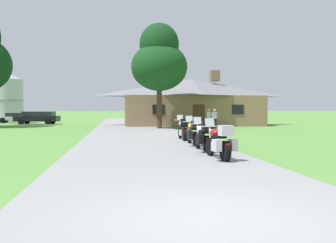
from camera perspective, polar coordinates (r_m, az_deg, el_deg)
name	(u,v)px	position (r m, az deg, el deg)	size (l,w,h in m)	color
ground_plane	(137,133)	(25.47, -4.78, -1.85)	(500.00, 500.00, 0.00)	#56893D
asphalt_driveway	(139,135)	(23.48, -4.53, -2.10)	(6.40, 80.00, 0.06)	gray
motorcycle_red_nearest_to_camera	(220,142)	(12.06, 7.98, -3.20)	(0.81, 2.08, 1.30)	black
motorcycle_white_second_in_row	(204,137)	(14.30, 5.53, -2.38)	(0.74, 2.08, 1.30)	black
motorcycle_yellow_third_in_row	(194,133)	(16.64, 3.97, -1.77)	(0.72, 2.08, 1.30)	black
motorcycle_silver_farthest_in_row	(183,129)	(19.43, 2.30, -1.20)	(0.66, 2.08, 1.30)	black
stone_lodge	(192,102)	(37.95, 3.64, 3.08)	(14.26, 7.18, 5.63)	#896B4C
bystander_gray_shirt_near_lodge	(215,118)	(31.09, 7.17, 0.55)	(0.52, 0.33, 1.67)	black
bystander_white_shirt_beside_signpost	(209,118)	(31.88, 6.25, 0.59)	(0.35, 0.51, 1.67)	black
tree_by_lodge_front	(159,60)	(31.24, -1.35, 9.36)	(4.68, 4.68, 8.80)	#422D19
metal_silo_distant	(6,96)	(55.09, -23.59, 3.55)	(4.48, 4.48, 6.73)	#B2B7BC
parked_black_suv_far_left	(38,117)	(42.97, -19.36, 0.63)	(4.79, 2.38, 1.40)	black
parked_silver_sedan_far_left	(15,118)	(48.26, -22.38, 0.57)	(4.33, 2.16, 1.20)	#ADAFB7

